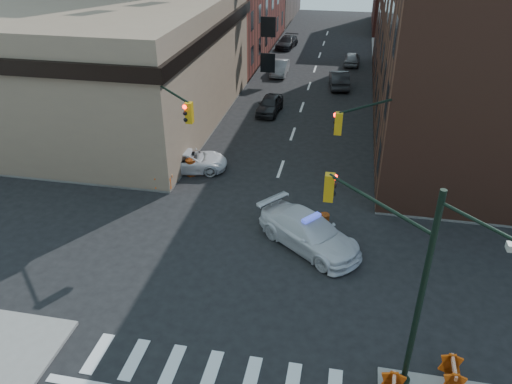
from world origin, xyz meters
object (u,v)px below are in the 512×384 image
at_px(parked_car_enear, 339,79).
at_px(pickup, 189,161).
at_px(barrel_road, 324,222).
at_px(parked_car_wnear, 270,104).
at_px(pedestrian_b, 96,167).
at_px(barricade_nw_a, 164,181).
at_px(barrel_bank, 191,167).
at_px(barricade_se_a, 452,374).
at_px(parked_car_wfar, 280,68).
at_px(pedestrian_a, 164,173).
at_px(police_car, 309,232).

bearing_deg(parked_car_enear, pickup, 59.39).
xyz_separation_m(pickup, barrel_road, (9.11, -5.22, -0.23)).
xyz_separation_m(parked_car_wnear, parked_car_enear, (5.29, 8.11, 0.07)).
xyz_separation_m(pedestrian_b, barricade_nw_a, (4.36, -0.09, -0.46)).
height_order(barrel_bank, barricade_se_a, barrel_bank).
bearing_deg(parked_car_wfar, barrel_bank, -96.19).
distance_m(pickup, barrel_road, 10.50).
distance_m(pedestrian_a, barrel_road, 10.15).
xyz_separation_m(parked_car_wfar, pedestrian_b, (-7.49, -25.26, 0.33)).
relative_size(pedestrian_b, barrel_road, 1.97).
relative_size(barrel_road, barrel_bank, 0.83).
distance_m(pickup, barrel_bank, 0.71).
bearing_deg(police_car, parked_car_wnear, 53.65).
relative_size(pickup, parked_car_wnear, 1.16).
bearing_deg(parked_car_enear, pedestrian_b, 51.57).
height_order(parked_car_enear, pedestrian_b, pedestrian_b).
relative_size(pedestrian_a, barrel_bank, 1.69).
relative_size(parked_car_wnear, parked_car_enear, 0.88).
bearing_deg(barrel_bank, pedestrian_b, -158.92).
bearing_deg(parked_car_enear, barrel_road, 84.32).
xyz_separation_m(barrel_bank, barricade_nw_a, (-1.00, -2.16, 0.04)).
xyz_separation_m(pickup, parked_car_enear, (8.59, 19.55, 0.11)).
bearing_deg(pickup, barricade_nw_a, 153.62).
height_order(parked_car_wnear, barrel_road, parked_car_wnear).
bearing_deg(police_car, barricade_nw_a, 103.58).
height_order(pedestrian_b, barrel_road, pedestrian_b).
bearing_deg(pickup, barricade_se_a, -147.50).
distance_m(parked_car_wfar, barrel_road, 28.58).
distance_m(parked_car_wfar, pedestrian_a, 25.47).
bearing_deg(pickup, parked_car_enear, -36.00).
bearing_deg(barricade_se_a, barrel_road, 30.43).
relative_size(pickup, barricade_nw_a, 4.20).
height_order(parked_car_enear, barrel_road, parked_car_enear).
bearing_deg(pickup, parked_car_wnear, -28.38).
relative_size(pickup, parked_car_wfar, 1.13).
bearing_deg(parked_car_wfar, barricade_nw_a, -97.98).
relative_size(police_car, pickup, 1.18).
bearing_deg(pedestrian_a, parked_car_enear, 105.10).
relative_size(police_car, barrel_road, 6.37).
height_order(barrel_bank, barricade_nw_a, barrel_bank).
bearing_deg(barrel_road, parked_car_enear, 91.21).
height_order(police_car, parked_car_wnear, police_car).
relative_size(parked_car_wfar, barricade_se_a, 3.70).
height_order(parked_car_wnear, barricade_nw_a, parked_car_wnear).
bearing_deg(parked_car_enear, parked_car_wfar, -32.98).
bearing_deg(pedestrian_b, barrel_road, -25.12).
distance_m(police_car, pickup, 10.96).
bearing_deg(barrel_road, barricade_nw_a, 166.09).
bearing_deg(pedestrian_b, pedestrian_a, -15.17).
bearing_deg(barrel_road, barricade_se_a, -60.55).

